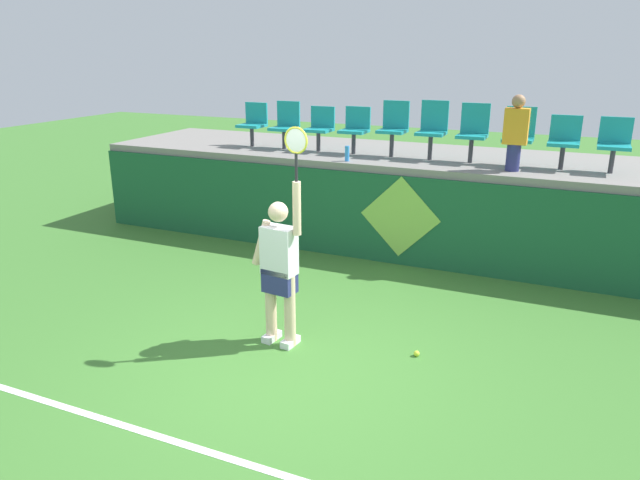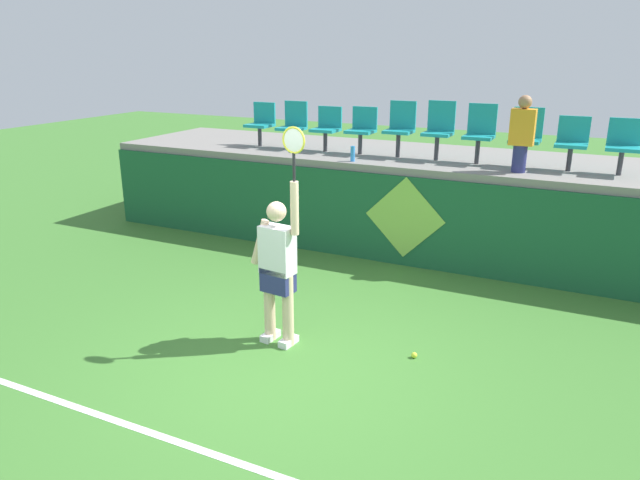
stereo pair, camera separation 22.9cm
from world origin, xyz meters
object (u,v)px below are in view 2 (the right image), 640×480
(stadium_chair_4, at_px, (400,126))
(stadium_chair_9, at_px, (623,143))
(stadium_chair_1, at_px, (293,123))
(stadium_chair_0, at_px, (261,122))
(stadium_chair_8, at_px, (572,140))
(stadium_chair_2, at_px, (327,126))
(stadium_chair_3, at_px, (362,128))
(stadium_chair_5, at_px, (439,128))
(water_bottle, at_px, (353,154))
(stadium_chair_6, at_px, (480,131))
(stadium_chair_7, at_px, (526,134))
(spectator_0, at_px, (522,133))
(tennis_player, at_px, (278,266))
(tennis_ball, at_px, (414,355))

(stadium_chair_4, xyz_separation_m, stadium_chair_9, (3.29, -0.01, -0.06))
(stadium_chair_9, bearing_deg, stadium_chair_1, 179.92)
(stadium_chair_0, bearing_deg, stadium_chair_8, -0.00)
(stadium_chair_2, relative_size, stadium_chair_3, 0.97)
(stadium_chair_0, height_order, stadium_chair_5, stadium_chair_5)
(water_bottle, bearing_deg, stadium_chair_4, 54.40)
(stadium_chair_9, bearing_deg, stadium_chair_6, 179.74)
(stadium_chair_1, height_order, stadium_chair_6, stadium_chair_6)
(stadium_chair_7, height_order, stadium_chair_8, stadium_chair_7)
(stadium_chair_1, height_order, stadium_chair_7, stadium_chair_7)
(stadium_chair_7, bearing_deg, stadium_chair_2, -179.83)
(stadium_chair_6, bearing_deg, spectator_0, -34.72)
(stadium_chair_8, bearing_deg, stadium_chair_2, -179.98)
(stadium_chair_3, bearing_deg, stadium_chair_2, -179.95)
(stadium_chair_0, bearing_deg, water_bottle, -19.01)
(tennis_player, height_order, spectator_0, spectator_0)
(stadium_chair_2, bearing_deg, spectator_0, -8.00)
(stadium_chair_1, distance_m, stadium_chair_9, 5.28)
(water_bottle, bearing_deg, stadium_chair_9, 10.82)
(stadium_chair_9, height_order, spectator_0, spectator_0)
(tennis_ball, height_order, stadium_chair_8, stadium_chair_8)
(stadium_chair_2, bearing_deg, stadium_chair_7, 0.17)
(tennis_ball, height_order, stadium_chair_0, stadium_chair_0)
(tennis_player, relative_size, stadium_chair_5, 2.70)
(stadium_chair_4, bearing_deg, tennis_player, -90.35)
(stadium_chair_1, bearing_deg, stadium_chair_3, -0.36)
(water_bottle, distance_m, stadium_chair_1, 1.67)
(stadium_chair_1, height_order, stadium_chair_2, stadium_chair_1)
(stadium_chair_0, height_order, stadium_chair_7, stadium_chair_7)
(tennis_player, xyz_separation_m, water_bottle, (-0.50, 3.30, 0.70))
(stadium_chair_5, relative_size, stadium_chair_6, 1.02)
(water_bottle, distance_m, stadium_chair_4, 0.98)
(tennis_ball, relative_size, water_bottle, 0.27)
(stadium_chair_2, bearing_deg, tennis_ball, -52.77)
(stadium_chair_5, relative_size, stadium_chair_8, 1.19)
(water_bottle, relative_size, stadium_chair_7, 0.27)
(stadium_chair_9, bearing_deg, tennis_player, -129.47)
(tennis_player, relative_size, stadium_chair_7, 2.85)
(stadium_chair_0, relative_size, spectator_0, 0.71)
(stadium_chair_0, xyz_separation_m, stadium_chair_1, (0.66, 0.01, 0.01))
(water_bottle, distance_m, stadium_chair_0, 2.26)
(stadium_chair_9, relative_size, spectator_0, 0.71)
(stadium_chair_1, bearing_deg, tennis_player, -64.02)
(stadium_chair_5, xyz_separation_m, stadium_chair_6, (0.64, -0.00, -0.01))
(tennis_ball, relative_size, stadium_chair_5, 0.07)
(stadium_chair_3, distance_m, stadium_chair_6, 1.96)
(tennis_ball, bearing_deg, stadium_chair_1, 133.16)
(water_bottle, relative_size, stadium_chair_3, 0.31)
(stadium_chair_2, distance_m, stadium_chair_5, 1.97)
(water_bottle, bearing_deg, stadium_chair_0, 160.99)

